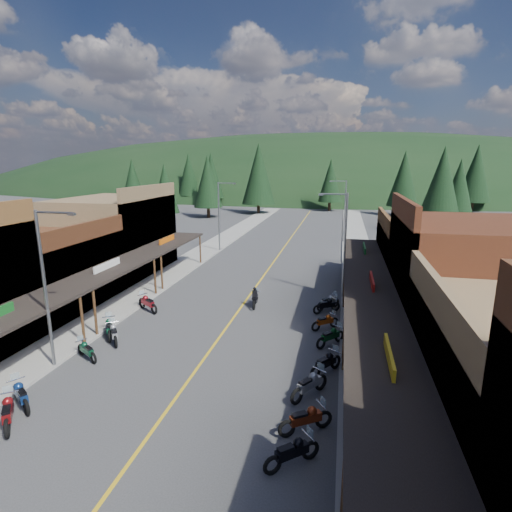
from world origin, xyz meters
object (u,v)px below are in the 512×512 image
Objects in this scene: pine_1 at (211,175)px; bike_east_6 at (326,362)px; pine_4 at (404,178)px; shop_east_2 at (466,283)px; bike_west_7 at (109,327)px; pine_7 at (189,175)px; rider_on_bike at (255,298)px; bike_west_5 at (87,350)px; pedestrian_east_a at (353,340)px; pine_10 at (208,181)px; bike_east_4 at (306,418)px; streetlight_0 at (47,283)px; bike_east_3 at (292,451)px; streetlight_2 at (343,241)px; shop_west_3 at (116,235)px; bike_west_8 at (148,302)px; pine_8 at (165,189)px; pine_2 at (259,174)px; pine_5 at (476,173)px; bike_east_10 at (328,301)px; bike_east_7 at (331,335)px; bike_west_4 at (21,394)px; shop_west_2 at (44,272)px; streetlight_1 at (220,213)px; bike_west_3 at (8,411)px; shop_east_3 at (429,260)px; pine_9 at (459,188)px; pine_3 at (330,180)px; bike_west_6 at (114,332)px; pedestrian_east_b at (357,264)px; pine_11 at (442,185)px; bike_east_8 at (325,321)px; pine_0 at (133,179)px; bike_east_5 at (309,383)px.

pine_1 is 5.73× the size of bike_east_6.
shop_east_2 is at bearing -94.14° from pine_4.
shop_east_2 is at bearing -21.35° from bike_west_7.
pine_7 is 78.75m from rider_on_bike.
pedestrian_east_a reaches higher than bike_west_5.
pine_10 reaches higher than bike_east_4.
streetlight_0 is 13.71m from bike_east_3.
streetlight_2 reaches higher than pedestrian_east_a.
shop_east_2 is at bearing -19.20° from shop_west_3.
shop_west_3 is 4.76× the size of bike_west_8.
pine_8 is (-40.00, -20.00, -1.26)m from pine_4.
pine_2 is at bearing 92.73° from streetlight_0.
pine_5 is 87.31m from bike_east_3.
rider_on_bike reaches higher than bike_east_10.
shop_east_2 is 20.75m from bike_west_7.
streetlight_0 reaches higher than bike_west_5.
bike_east_7 is (30.47, -70.50, -6.63)m from pine_1.
streetlight_2 is 3.65× the size of bike_west_4.
shop_west_2 is 8.50m from bike_west_7.
pedestrian_east_a is at bearing -58.21° from streetlight_1.
bike_west_3 is 1.07× the size of bike_east_7.
pine_4 is (28.00, 2.00, -0.75)m from pine_2.
bike_west_5 is at bearing -140.62° from shop_east_3.
pine_10 is at bearing 46.36° from bike_west_4.
pine_9 is 0.93× the size of pine_10.
pine_3 is 0.95× the size of pine_10.
bike_west_7 is at bearing -132.07° from bike_east_7.
pine_2 reaches higher than bike_west_6.
bike_west_5 is 24.65m from pedestrian_east_b.
pine_7 is 5.62× the size of bike_east_4.
bike_west_3 is (-9.66, -76.38, -5.83)m from pine_3.
pine_11 is at bearing -60.26° from pine_3.
pine_7 reaches higher than bike_east_8.
shop_west_3 is 18.23m from bike_west_5.
streetlight_1 is 0.80× the size of pine_8.
shop_west_3 is 39.07m from pine_10.
pine_0 reaches higher than streetlight_2.
bike_east_4 is at bearing -65.86° from pine_7.
pedestrian_east_b is (-25.66, -56.86, -6.97)m from pine_5.
bike_east_5 is 1.06× the size of bike_east_6.
pine_11 is at bearing -2.73° from pine_8.
pine_1 is at bearing 146.56° from bike_east_5.
bike_east_10 is (46.12, -56.67, -5.89)m from pine_0.
pine_0 is 4.95× the size of bike_west_7.
pine_11 is 5.58× the size of bike_west_7.
shop_west_2 is 66.82m from pine_3.
pine_8 is 4.66× the size of bike_east_3.
pine_10 is at bearing 70.46° from bike_west_7.
pine_7 is 73.28m from pedestrian_east_b.
rider_on_bike is (-5.16, -0.54, 0.02)m from bike_east_10.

